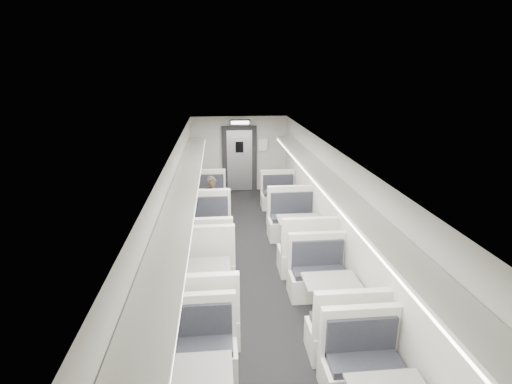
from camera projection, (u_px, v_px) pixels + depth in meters
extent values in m
cube|color=black|center=(258.00, 286.00, 7.45)|extent=(3.00, 12.00, 0.12)
cube|color=silver|center=(259.00, 154.00, 6.70)|extent=(3.00, 12.00, 0.12)
cube|color=beige|center=(239.00, 154.00, 12.83)|extent=(3.00, 0.12, 2.40)
cube|color=beige|center=(169.00, 227.00, 6.93)|extent=(0.12, 12.00, 2.40)
cube|color=beige|center=(344.00, 220.00, 7.22)|extent=(0.12, 12.00, 2.40)
cube|color=silver|center=(207.00, 221.00, 9.84)|extent=(1.02, 0.57, 0.43)
cube|color=black|center=(207.00, 211.00, 9.79)|extent=(0.91, 0.45, 0.10)
cube|color=silver|center=(206.00, 203.00, 9.48)|extent=(1.02, 0.12, 0.67)
cube|color=silver|center=(208.00, 202.00, 11.27)|extent=(1.02, 0.57, 0.43)
cube|color=black|center=(208.00, 193.00, 11.16)|extent=(0.91, 0.45, 0.10)
cube|color=silver|center=(208.00, 181.00, 11.30)|extent=(1.02, 0.12, 0.67)
cylinder|color=silver|center=(207.00, 207.00, 10.52)|extent=(0.10, 0.10, 0.67)
cylinder|color=silver|center=(208.00, 218.00, 10.61)|extent=(0.35, 0.35, 0.03)
cube|color=gray|center=(207.00, 193.00, 10.41)|extent=(0.85, 0.58, 0.04)
cube|color=silver|center=(204.00, 271.00, 7.37)|extent=(1.14, 0.64, 0.48)
cube|color=black|center=(203.00, 256.00, 7.31)|extent=(1.01, 0.51, 0.11)
cube|color=silver|center=(202.00, 246.00, 6.96)|extent=(1.14, 0.13, 0.75)
cube|color=silver|center=(206.00, 235.00, 8.96)|extent=(1.14, 0.64, 0.48)
cube|color=black|center=(206.00, 223.00, 8.85)|extent=(1.01, 0.51, 0.11)
cube|color=silver|center=(205.00, 206.00, 9.00)|extent=(1.14, 0.13, 0.75)
cylinder|color=silver|center=(205.00, 246.00, 8.13)|extent=(0.11, 0.11, 0.74)
cylinder|color=silver|center=(206.00, 261.00, 8.23)|extent=(0.39, 0.39, 0.03)
cube|color=gray|center=(204.00, 227.00, 8.00)|extent=(0.95, 0.65, 0.04)
cube|color=silver|center=(201.00, 327.00, 5.80)|extent=(1.11, 0.62, 0.47)
cube|color=black|center=(200.00, 308.00, 5.74)|extent=(0.99, 0.49, 0.11)
cube|color=silver|center=(199.00, 299.00, 5.41)|extent=(1.11, 0.13, 0.74)
cube|color=silver|center=(204.00, 272.00, 7.36)|extent=(1.11, 0.62, 0.47)
cube|color=black|center=(203.00, 259.00, 7.24)|extent=(0.99, 0.49, 0.11)
cube|color=silver|center=(203.00, 237.00, 7.39)|extent=(1.11, 0.13, 0.74)
cylinder|color=silver|center=(202.00, 289.00, 6.54)|extent=(0.11, 0.11, 0.73)
cylinder|color=silver|center=(203.00, 308.00, 6.65)|extent=(0.38, 0.38, 0.03)
cube|color=gray|center=(201.00, 267.00, 6.42)|extent=(0.93, 0.63, 0.04)
cube|color=silver|center=(199.00, 360.00, 5.17)|extent=(0.99, 0.55, 0.42)
cube|color=black|center=(198.00, 345.00, 5.07)|extent=(0.88, 0.44, 0.09)
cube|color=silver|center=(198.00, 315.00, 5.21)|extent=(0.99, 0.11, 0.65)
cube|color=gray|center=(195.00, 371.00, 4.34)|extent=(0.82, 0.56, 0.04)
cube|color=silver|center=(287.00, 219.00, 10.03)|extent=(0.98, 0.55, 0.42)
cube|color=black|center=(287.00, 209.00, 9.98)|extent=(0.87, 0.43, 0.09)
cube|color=silver|center=(289.00, 201.00, 9.69)|extent=(0.98, 0.11, 0.65)
cube|color=silver|center=(278.00, 201.00, 11.40)|extent=(0.98, 0.55, 0.42)
cube|color=black|center=(279.00, 193.00, 11.30)|extent=(0.87, 0.43, 0.09)
cube|color=silver|center=(278.00, 181.00, 11.43)|extent=(0.98, 0.11, 0.65)
cylinder|color=silver|center=(282.00, 205.00, 10.69)|extent=(0.09, 0.09, 0.64)
cylinder|color=silver|center=(282.00, 216.00, 10.78)|extent=(0.33, 0.33, 0.03)
cube|color=gray|center=(283.00, 193.00, 10.58)|extent=(0.81, 0.55, 0.04)
cube|color=silver|center=(307.00, 260.00, 7.82)|extent=(1.11, 0.62, 0.47)
cube|color=black|center=(307.00, 246.00, 7.76)|extent=(0.99, 0.49, 0.10)
cube|color=silver|center=(311.00, 236.00, 7.42)|extent=(1.11, 0.13, 0.73)
cube|color=silver|center=(292.00, 228.00, 9.37)|extent=(1.11, 0.62, 0.47)
cube|color=black|center=(292.00, 217.00, 9.26)|extent=(0.99, 0.49, 0.10)
cube|color=silver|center=(291.00, 201.00, 9.41)|extent=(1.11, 0.13, 0.73)
cylinder|color=silver|center=(299.00, 237.00, 8.56)|extent=(0.10, 0.10, 0.72)
cylinder|color=silver|center=(298.00, 252.00, 8.66)|extent=(0.38, 0.38, 0.03)
cube|color=gray|center=(300.00, 220.00, 8.44)|extent=(0.92, 0.63, 0.04)
cube|color=silver|center=(344.00, 339.00, 5.57)|extent=(1.02, 0.57, 0.43)
cube|color=black|center=(345.00, 322.00, 5.51)|extent=(0.90, 0.45, 0.10)
cube|color=silver|center=(352.00, 314.00, 5.20)|extent=(1.02, 0.12, 0.67)
cube|color=silver|center=(318.00, 284.00, 6.99)|extent=(1.02, 0.57, 0.43)
cube|color=black|center=(319.00, 271.00, 6.88)|extent=(0.90, 0.45, 0.10)
cube|color=silver|center=(317.00, 250.00, 7.02)|extent=(1.02, 0.12, 0.67)
cylinder|color=silver|center=(330.00, 302.00, 6.24)|extent=(0.10, 0.10, 0.66)
cylinder|color=silver|center=(329.00, 319.00, 6.34)|extent=(0.35, 0.35, 0.03)
cube|color=gray|center=(331.00, 281.00, 6.13)|extent=(0.85, 0.58, 0.04)
cube|color=silver|center=(362.00, 377.00, 4.90)|extent=(0.99, 0.55, 0.42)
cube|color=black|center=(364.00, 361.00, 4.79)|extent=(0.88, 0.44, 0.09)
cube|color=silver|center=(359.00, 330.00, 4.93)|extent=(0.99, 0.11, 0.65)
imported|color=black|center=(212.00, 205.00, 9.52)|extent=(0.54, 0.38, 1.40)
cube|color=black|center=(187.00, 170.00, 10.12)|extent=(0.02, 1.18, 0.84)
cube|color=black|center=(179.00, 197.00, 8.03)|extent=(0.02, 1.18, 0.84)
cube|color=black|center=(166.00, 242.00, 5.94)|extent=(0.02, 1.18, 0.84)
cube|color=black|center=(139.00, 337.00, 3.85)|extent=(0.02, 1.18, 0.84)
cube|color=silver|center=(183.00, 192.00, 6.46)|extent=(0.46, 10.40, 0.05)
cube|color=white|center=(196.00, 194.00, 6.49)|extent=(0.05, 10.20, 0.04)
cube|color=silver|center=(335.00, 187.00, 6.69)|extent=(0.46, 10.40, 0.05)
cube|color=white|center=(323.00, 191.00, 6.69)|extent=(0.05, 10.20, 0.04)
cube|color=black|center=(240.00, 159.00, 12.76)|extent=(1.10, 0.10, 2.10)
cube|color=silver|center=(240.00, 161.00, 12.75)|extent=(0.80, 0.05, 1.95)
cube|color=black|center=(239.00, 147.00, 12.58)|extent=(0.25, 0.02, 0.35)
cube|color=black|center=(240.00, 122.00, 11.93)|extent=(0.62, 0.10, 0.16)
cube|color=white|center=(240.00, 123.00, 11.88)|extent=(0.54, 0.02, 0.10)
cube|color=white|center=(263.00, 145.00, 12.68)|extent=(0.32, 0.02, 0.40)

